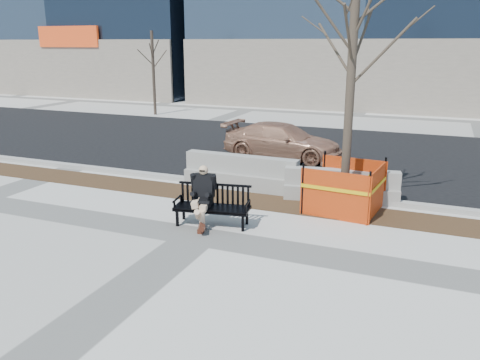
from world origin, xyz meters
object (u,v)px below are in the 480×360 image
(tree_fence, at_px, (343,210))
(sedan, at_px, (282,158))
(jersey_barrier_left, at_px, (241,188))
(bench, at_px, (212,225))
(seated_man, at_px, (203,224))
(jersey_barrier_right, at_px, (340,200))

(tree_fence, height_order, sedan, tree_fence)
(sedan, relative_size, jersey_barrier_left, 1.28)
(bench, relative_size, sedan, 0.41)
(sedan, bearing_deg, seated_man, -172.75)
(bench, bearing_deg, seated_man, 168.47)
(seated_man, distance_m, jersey_barrier_right, 3.70)
(sedan, bearing_deg, jersey_barrier_left, -174.85)
(jersey_barrier_left, bearing_deg, bench, -78.87)
(seated_man, distance_m, sedan, 6.69)
(tree_fence, relative_size, jersey_barrier_right, 2.14)
(bench, bearing_deg, jersey_barrier_left, 89.78)
(sedan, height_order, jersey_barrier_left, sedan)
(tree_fence, bearing_deg, jersey_barrier_left, 165.12)
(sedan, distance_m, jersey_barrier_right, 4.78)
(jersey_barrier_left, bearing_deg, jersey_barrier_right, -0.29)
(jersey_barrier_right, bearing_deg, seated_man, -142.21)
(bench, distance_m, jersey_barrier_right, 3.57)
(seated_man, xyz_separation_m, jersey_barrier_right, (2.45, 2.78, 0.00))
(bench, relative_size, jersey_barrier_left, 0.52)
(bench, relative_size, seated_man, 1.27)
(bench, xyz_separation_m, jersey_barrier_left, (-0.50, 2.86, 0.00))
(bench, bearing_deg, jersey_barrier_right, 41.37)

